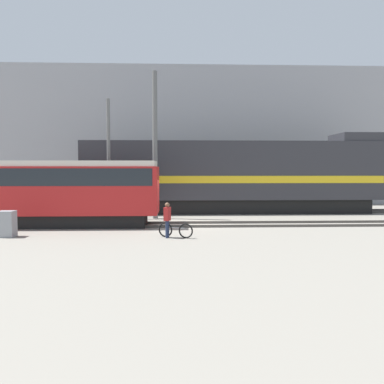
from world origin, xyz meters
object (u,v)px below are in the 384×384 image
utility_pole_left (109,159)px  freight_locomotive (234,176)px  bicycle (176,230)px  signal_box (7,224)px  person (167,217)px  streetcar (55,189)px  utility_pole_center (155,146)px

utility_pole_left → freight_locomotive: bearing=20.5°
bicycle → signal_box: signal_box is taller
person → streetcar: bearing=149.3°
freight_locomotive → person: bearing=-114.4°
bicycle → signal_box: (-7.74, 0.49, 0.26)m
utility_pole_left → signal_box: utility_pole_left is taller
streetcar → utility_pole_center: size_ratio=1.21×
bicycle → signal_box: 7.76m
freight_locomotive → person: (-4.48, -9.88, -1.67)m
streetcar → signal_box: bearing=-111.0°
person → freight_locomotive: bearing=65.6°
person → bicycle: bearing=1.3°
person → utility_pole_center: utility_pole_center is taller
streetcar → utility_pole_left: size_ratio=1.48×
person → signal_box: bearing=176.1°
freight_locomotive → streetcar: 12.34m
bicycle → utility_pole_left: bearing=121.9°
streetcar → bicycle: bearing=-29.1°
person → utility_pole_center: (-0.95, 6.76, 3.62)m
streetcar → freight_locomotive: bearing=30.4°
person → utility_pole_center: bearing=98.0°
streetcar → utility_pole_center: 6.58m
utility_pole_left → person: bearing=-60.4°
streetcar → person: (6.15, -3.65, -1.06)m
streetcar → signal_box: size_ratio=9.25×
streetcar → utility_pole_center: bearing=30.9°
utility_pole_left → signal_box: size_ratio=6.23×
streetcar → utility_pole_left: bearing=53.4°
freight_locomotive → utility_pole_left: utility_pole_left is taller
streetcar → bicycle: 7.66m
utility_pole_center → streetcar: bearing=-149.1°
streetcar → person: streetcar is taller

